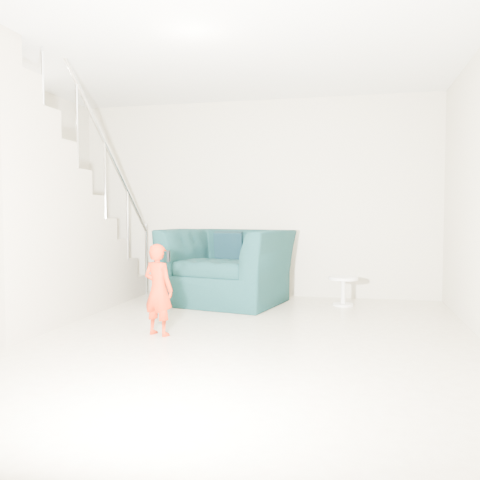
% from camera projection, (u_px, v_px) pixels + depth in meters
% --- Properties ---
extents(floor, '(5.50, 5.50, 0.00)m').
position_uv_depth(floor, '(194.00, 343.00, 4.45)').
color(floor, tan).
rests_on(floor, ground).
extents(ceiling, '(5.50, 5.50, 0.00)m').
position_uv_depth(ceiling, '(192.00, 30.00, 4.31)').
color(ceiling, silver).
rests_on(ceiling, back_wall).
extents(back_wall, '(5.00, 0.00, 5.00)m').
position_uv_depth(back_wall, '(254.00, 198.00, 7.06)').
color(back_wall, '#B9B496').
rests_on(back_wall, floor).
extents(armchair, '(1.68, 1.54, 0.94)m').
position_uv_depth(armchair, '(227.00, 266.00, 6.47)').
color(armchair, black).
rests_on(armchair, floor).
extents(toddler, '(0.36, 0.29, 0.86)m').
position_uv_depth(toddler, '(158.00, 290.00, 4.74)').
color(toddler, '#921004').
rests_on(toddler, floor).
extents(side_table, '(0.36, 0.36, 0.36)m').
position_uv_depth(side_table, '(343.00, 286.00, 6.26)').
color(side_table, silver).
rests_on(side_table, floor).
extents(staircase, '(1.02, 3.03, 3.62)m').
position_uv_depth(staircase, '(29.00, 232.00, 5.37)').
color(staircase, '#ADA089').
rests_on(staircase, floor).
extents(cushion, '(0.38, 0.18, 0.38)m').
position_uv_depth(cushion, '(229.00, 245.00, 6.80)').
color(cushion, black).
rests_on(cushion, armchair).
extents(throw, '(0.05, 0.46, 0.51)m').
position_uv_depth(throw, '(184.00, 255.00, 6.66)').
color(throw, black).
rests_on(throw, armchair).
extents(phone, '(0.03, 0.05, 0.10)m').
position_uv_depth(phone, '(169.00, 256.00, 4.67)').
color(phone, black).
rests_on(phone, toddler).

